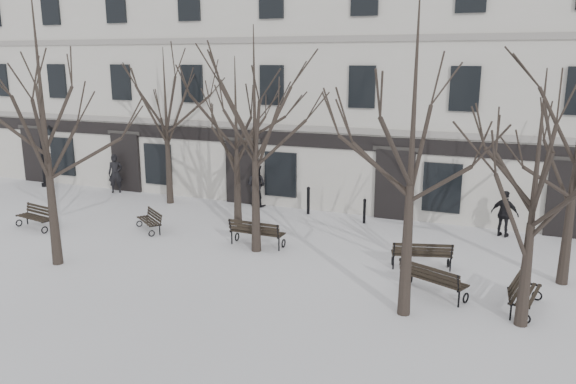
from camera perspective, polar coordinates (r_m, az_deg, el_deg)
The scene contains 20 objects.
ground at distance 17.83m, azimuth -6.04°, elevation -8.10°, with size 100.00×100.00×0.00m, color white.
building at distance 28.67m, azimuth 6.24°, elevation 11.32°, with size 40.40×10.20×11.40m.
tree_0 at distance 18.84m, azimuth -23.78°, elevation 9.00°, with size 6.08×6.08×8.69m.
tree_1 at distance 18.63m, azimuth -3.42°, elevation 7.90°, with size 5.31×5.31×7.58m.
tree_2 at distance 13.95m, azimuth 12.64°, elevation 7.47°, with size 5.76×5.76×8.23m.
tree_3 at distance 14.42m, azimuth 23.92°, elevation 1.97°, with size 4.42×4.42×6.31m.
tree_4 at distance 25.86m, azimuth -12.32°, elevation 8.36°, with size 4.91×4.91×7.01m.
tree_5 at distance 21.92m, azimuth -5.31°, elevation 7.10°, with size 4.63×4.63×6.61m.
bench_0 at distance 24.12m, azimuth -24.20°, elevation -2.27°, with size 1.87×0.98×0.90m.
bench_1 at distance 19.93m, azimuth -3.23°, elevation -4.07°, with size 1.98×0.76×0.99m.
bench_2 at distance 16.36m, azimuth 14.45°, elevation -8.52°, with size 2.00×1.38×0.96m.
bench_3 at distance 22.37m, azimuth -13.81°, elevation -2.78°, with size 1.59×1.37×0.80m.
bench_4 at distance 18.31m, azimuth 13.42°, elevation -6.12°, with size 1.96×1.15×0.94m.
bench_5 at distance 16.31m, azimuth 22.76°, elevation -9.39°, with size 0.95×1.84×0.89m.
lamp_post at distance 31.50m, azimuth -23.46°, elevation 3.82°, with size 1.02×0.38×3.25m.
bollard_a at distance 24.01m, azimuth 2.08°, elevation -0.76°, with size 0.16×0.16×1.21m.
bollard_b at distance 22.88m, azimuth 7.77°, elevation -1.83°, with size 0.13×0.13×1.03m.
pedestrian_a at distance 29.33m, azimuth -17.00°, elevation -0.03°, with size 0.70×0.46×1.93m, color black.
pedestrian_b at distance 25.53m, azimuth -3.21°, elevation -1.41°, with size 0.93×0.73×1.92m, color black.
pedestrian_c at distance 22.65m, azimuth 20.97°, elevation -4.23°, with size 1.03×0.43×1.75m, color black.
Camera 1 is at (7.98, -14.56, 6.50)m, focal length 35.00 mm.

